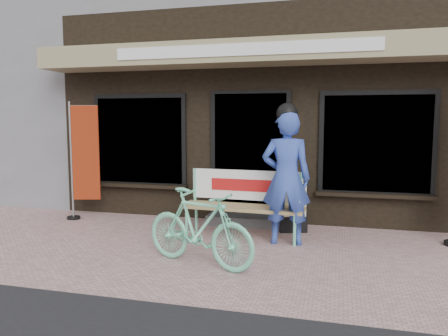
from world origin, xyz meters
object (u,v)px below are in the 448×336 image
(person, at_px, (286,176))
(nobori_red, at_px, (83,159))
(bench, at_px, (244,198))
(menu_stand, at_px, (294,205))
(bicycle, at_px, (199,228))

(person, relative_size, nobori_red, 0.96)
(bench, height_order, nobori_red, nobori_red)
(bench, height_order, person, person)
(person, bearing_deg, bench, 152.78)
(bench, xyz_separation_m, nobori_red, (-2.91, 0.38, 0.48))
(menu_stand, bearing_deg, bicycle, -135.95)
(bench, relative_size, menu_stand, 2.16)
(bench, relative_size, person, 0.93)
(bicycle, bearing_deg, menu_stand, -8.36)
(bench, xyz_separation_m, menu_stand, (0.70, 0.37, -0.14))
(bench, relative_size, bicycle, 1.19)
(nobori_red, distance_m, menu_stand, 3.66)
(bench, distance_m, nobori_red, 2.97)
(bench, xyz_separation_m, bicycle, (-0.23, -1.43, -0.11))
(person, relative_size, menu_stand, 2.32)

